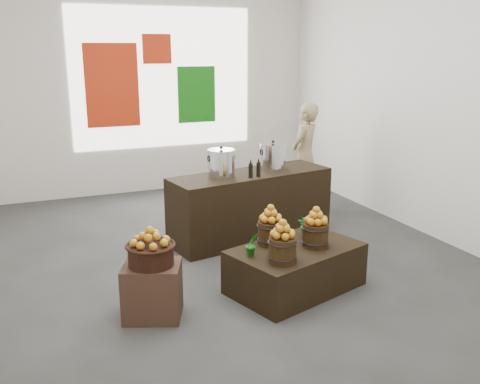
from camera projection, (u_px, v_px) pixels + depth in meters
name	position (u px, v px, depth m)	size (l,w,h in m)	color
ground	(217.00, 256.00, 6.68)	(7.00, 7.00, 0.00)	#3B3C39
back_wall	(146.00, 79.00, 9.27)	(6.00, 0.04, 4.00)	silver
back_opening	(163.00, 78.00, 9.37)	(3.20, 0.02, 2.40)	white
deco_red_left	(112.00, 86.00, 9.05)	(0.90, 0.04, 1.40)	#B7280E
deco_green_right	(197.00, 95.00, 9.66)	(0.70, 0.04, 1.00)	#13660F
deco_red_upper	(157.00, 49.00, 9.19)	(0.50, 0.04, 0.50)	#B7280E
crate	(153.00, 291.00, 5.13)	(0.54, 0.44, 0.54)	#472E21
wicker_basket	(151.00, 255.00, 5.03)	(0.43, 0.43, 0.20)	black
apples_in_basket	(150.00, 236.00, 4.98)	(0.34, 0.34, 0.18)	#8D040B
display_table	(295.00, 268.00, 5.73)	(1.37, 0.85, 0.48)	black
apple_bucket_front_left	(282.00, 250.00, 5.25)	(0.27, 0.27, 0.25)	#331E0E
apples_in_bucket_front_left	(283.00, 229.00, 5.19)	(0.21, 0.21, 0.18)	#8D040B
apple_bucket_front_right	(315.00, 235.00, 5.67)	(0.27, 0.27, 0.25)	#331E0E
apples_in_bucket_front_right	(316.00, 215.00, 5.61)	(0.21, 0.21, 0.18)	#8D040B
apple_bucket_rear	(270.00, 233.00, 5.74)	(0.27, 0.27, 0.25)	#331E0E
apples_in_bucket_rear	(271.00, 213.00, 5.68)	(0.21, 0.21, 0.18)	#8D040B
herb_garnish_right	(308.00, 225.00, 5.97)	(0.24, 0.21, 0.27)	#176114
herb_garnish_left	(252.00, 245.00, 5.41)	(0.13, 0.11, 0.24)	#176114
counter	(251.00, 206.00, 7.23)	(2.22, 0.71, 0.91)	black
stock_pot_left	(221.00, 164.00, 6.84)	(0.34, 0.34, 0.34)	silver
stock_pot_center	(273.00, 157.00, 7.25)	(0.34, 0.34, 0.34)	silver
oil_cruets	(260.00, 167.00, 6.90)	(0.16, 0.06, 0.25)	black
shopper	(305.00, 156.00, 8.60)	(0.61, 0.40, 1.68)	#8F7E58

